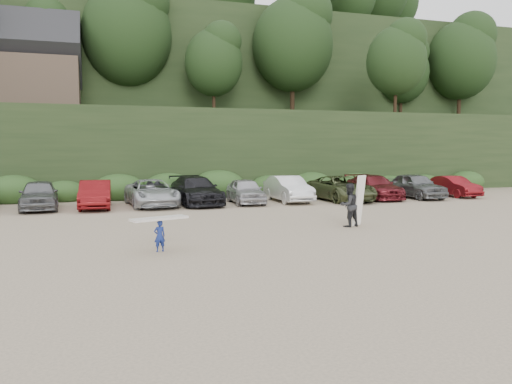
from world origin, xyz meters
name	(u,v)px	position (x,y,z in m)	size (l,w,h in m)	color
ground	(281,231)	(0.00, 0.00, 0.00)	(120.00, 120.00, 0.00)	tan
hillside_backdrop	(160,73)	(-0.26, 35.93, 11.22)	(90.00, 41.50, 28.00)	black
parked_cars	(168,192)	(-3.08, 10.04, 0.77)	(39.61, 6.45, 1.64)	silver
child_surfer	(159,228)	(-5.02, -2.53, 0.74)	(1.89, 1.07, 1.10)	navy
adult_surfer	(350,205)	(3.14, 0.18, 0.92)	(1.39, 0.87, 2.13)	black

